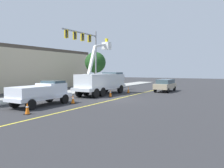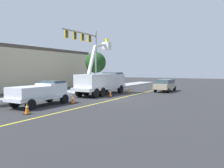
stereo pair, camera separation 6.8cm
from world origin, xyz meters
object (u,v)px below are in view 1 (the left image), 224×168
object	(u,v)px
utility_bucket_truck	(102,81)
service_pickup_truck	(41,93)
passing_minivan	(165,85)
traffic_signal_mast	(86,46)
traffic_cone_mid_front	(73,99)
traffic_cone_mid_rear	(110,93)
traffic_cone_trailing	(128,90)
traffic_cone_leading	(27,108)

from	to	relation	value
utility_bucket_truck	service_pickup_truck	distance (m)	9.56
passing_minivan	traffic_signal_mast	bearing A→B (deg)	116.56
traffic_cone_mid_front	traffic_cone_mid_rear	world-z (taller)	traffic_cone_mid_front
traffic_cone_trailing	traffic_signal_mast	bearing A→B (deg)	97.84
traffic_cone_leading	traffic_cone_mid_rear	bearing A→B (deg)	-3.80
utility_bucket_truck	passing_minivan	bearing A→B (deg)	-40.30
traffic_cone_mid_front	traffic_cone_trailing	size ratio (longest dim) A/B	0.95
utility_bucket_truck	traffic_cone_mid_front	xyz separation A→B (m)	(-7.46, -1.16, -1.21)
service_pickup_truck	traffic_cone_mid_rear	world-z (taller)	service_pickup_truck
traffic_cone_leading	traffic_cone_mid_rear	distance (m)	11.22
passing_minivan	traffic_cone_mid_rear	size ratio (longest dim) A/B	6.11
service_pickup_truck	traffic_cone_trailing	distance (m)	12.98
service_pickup_truck	passing_minivan	distance (m)	18.02
utility_bucket_truck	traffic_signal_mast	bearing A→B (deg)	58.12
passing_minivan	traffic_cone_leading	world-z (taller)	passing_minivan
utility_bucket_truck	traffic_cone_mid_rear	distance (m)	2.72
service_pickup_truck	passing_minivan	bearing A→B (deg)	-22.03
passing_minivan	traffic_cone_trailing	size ratio (longest dim) A/B	5.75
traffic_cone_mid_front	passing_minivan	bearing A→B (deg)	-18.62
traffic_cone_leading	traffic_cone_mid_front	bearing A→B (deg)	0.13
traffic_cone_leading	traffic_cone_trailing	bearing A→B (deg)	-3.80
traffic_cone_leading	traffic_cone_mid_rear	world-z (taller)	traffic_cone_leading
traffic_cone_trailing	utility_bucket_truck	bearing A→B (deg)	144.46
traffic_cone_leading	traffic_signal_mast	world-z (taller)	traffic_signal_mast
passing_minivan	traffic_cone_leading	size ratio (longest dim) A/B	5.85
utility_bucket_truck	traffic_signal_mast	distance (m)	6.37
traffic_cone_mid_front	traffic_cone_leading	bearing A→B (deg)	-179.87
service_pickup_truck	traffic_cone_leading	distance (m)	3.72
utility_bucket_truck	traffic_cone_trailing	bearing A→B (deg)	-35.54
utility_bucket_truck	traffic_cone_trailing	world-z (taller)	utility_bucket_truck
passing_minivan	traffic_cone_mid_rear	bearing A→B (deg)	154.30
traffic_cone_mid_rear	service_pickup_truck	bearing A→B (deg)	162.17
service_pickup_truck	passing_minivan	world-z (taller)	service_pickup_truck
utility_bucket_truck	service_pickup_truck	bearing A→B (deg)	175.98
traffic_cone_mid_front	traffic_cone_mid_rear	distance (m)	6.01
passing_minivan	traffic_cone_mid_front	size ratio (longest dim) A/B	6.07
traffic_cone_trailing	service_pickup_truck	bearing A→B (deg)	167.12
service_pickup_truck	traffic_cone_leading	world-z (taller)	service_pickup_truck
traffic_cone_mid_front	traffic_signal_mast	world-z (taller)	traffic_signal_mast
traffic_signal_mast	traffic_cone_mid_rear	bearing A→B (deg)	-124.08
utility_bucket_truck	traffic_cone_leading	size ratio (longest dim) A/B	9.93
utility_bucket_truck	traffic_cone_mid_front	distance (m)	7.64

